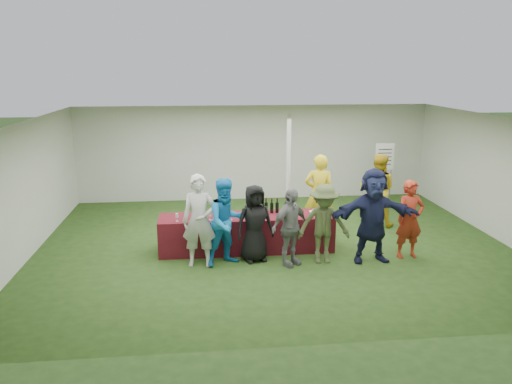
{
  "coord_description": "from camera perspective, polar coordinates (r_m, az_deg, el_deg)",
  "views": [
    {
      "loc": [
        -1.48,
        -10.05,
        3.74
      ],
      "look_at": [
        -0.41,
        -0.2,
        1.25
      ],
      "focal_mm": 35.0,
      "sensor_mm": 36.0,
      "label": 1
    }
  ],
  "objects": [
    {
      "name": "wine_bottles",
      "position": [
        10.51,
        2.21,
        -1.75
      ],
      "size": [
        0.72,
        0.15,
        0.32
      ],
      "color": "black",
      "rests_on": "serving_table"
    },
    {
      "name": "wine_list_sign",
      "position": [
        13.56,
        14.45,
        3.36
      ],
      "size": [
        0.5,
        0.03,
        1.8
      ],
      "color": "slate",
      "rests_on": "ground"
    },
    {
      "name": "bar_towel",
      "position": [
        10.6,
        6.85,
        -2.3
      ],
      "size": [
        0.25,
        0.18,
        0.03
      ],
      "primitive_type": "cube",
      "color": "white",
      "rests_on": "serving_table"
    },
    {
      "name": "ground",
      "position": [
        10.82,
        2.06,
        -6.11
      ],
      "size": [
        60.0,
        60.0,
        0.0
      ],
      "primitive_type": "plane",
      "color": "#284719",
      "rests_on": "ground"
    },
    {
      "name": "customer_6",
      "position": [
        10.39,
        17.16,
        -3.01
      ],
      "size": [
        0.62,
        0.44,
        1.59
      ],
      "primitive_type": "imported",
      "rotation": [
        0.0,
        0.0,
        0.11
      ],
      "color": "#A72C19",
      "rests_on": "ground"
    },
    {
      "name": "customer_5",
      "position": [
        9.96,
        13.2,
        -2.64
      ],
      "size": [
        1.74,
        0.59,
        1.87
      ],
      "primitive_type": "imported",
      "rotation": [
        0.0,
        0.0,
        0.02
      ],
      "color": "#171C3C",
      "rests_on": "ground"
    },
    {
      "name": "tent",
      "position": [
        11.67,
        3.71,
        2.26
      ],
      "size": [
        10.0,
        10.0,
        10.0
      ],
      "color": "white",
      "rests_on": "ground"
    },
    {
      "name": "serving_table",
      "position": [
        10.44,
        -1.09,
        -4.69
      ],
      "size": [
        3.6,
        0.8,
        0.75
      ],
      "primitive_type": "cube",
      "color": "maroon",
      "rests_on": "ground"
    },
    {
      "name": "customer_4",
      "position": [
        9.76,
        7.74,
        -3.64
      ],
      "size": [
        1.04,
        0.63,
        1.57
      ],
      "primitive_type": "imported",
      "rotation": [
        0.0,
        0.0,
        -0.04
      ],
      "color": "#46522C",
      "rests_on": "ground"
    },
    {
      "name": "customer_0",
      "position": [
        9.55,
        -6.49,
        -3.29
      ],
      "size": [
        0.69,
        0.49,
        1.79
      ],
      "primitive_type": "imported",
      "rotation": [
        0.0,
        0.0,
        -0.09
      ],
      "color": "beige",
      "rests_on": "ground"
    },
    {
      "name": "customer_2",
      "position": [
        9.78,
        -0.15,
        -3.59
      ],
      "size": [
        0.85,
        0.66,
        1.53
      ],
      "primitive_type": "imported",
      "rotation": [
        0.0,
        0.0,
        0.25
      ],
      "color": "black",
      "rests_on": "ground"
    },
    {
      "name": "wine_glasses",
      "position": [
        10.03,
        -3.5,
        -2.61
      ],
      "size": [
        2.82,
        0.15,
        0.16
      ],
      "color": "silver",
      "rests_on": "serving_table"
    },
    {
      "name": "water_bottle",
      "position": [
        10.39,
        -0.38,
        -2.02
      ],
      "size": [
        0.07,
        0.07,
        0.23
      ],
      "color": "silver",
      "rests_on": "serving_table"
    },
    {
      "name": "staff_back",
      "position": [
        12.28,
        13.7,
        0.21
      ],
      "size": [
        1.03,
        0.93,
        1.75
      ],
      "primitive_type": "imported",
      "rotation": [
        0.0,
        0.0,
        2.77
      ],
      "color": "gold",
      "rests_on": "ground"
    },
    {
      "name": "customer_3",
      "position": [
        9.58,
        3.92,
        -4.03
      ],
      "size": [
        0.95,
        0.8,
        1.52
      ],
      "primitive_type": "imported",
      "rotation": [
        0.0,
        0.0,
        0.59
      ],
      "color": "slate",
      "rests_on": "ground"
    },
    {
      "name": "dump_bucket",
      "position": [
        10.34,
        7.53,
        -2.31
      ],
      "size": [
        0.23,
        0.23,
        0.18
      ],
      "primitive_type": "cylinder",
      "color": "slate",
      "rests_on": "serving_table"
    },
    {
      "name": "customer_1",
      "position": [
        9.58,
        -3.37,
        -3.44
      ],
      "size": [
        1.03,
        0.94,
        1.71
      ],
      "primitive_type": "imported",
      "rotation": [
        0.0,
        0.0,
        0.43
      ],
      "color": "#187BC3",
      "rests_on": "ground"
    },
    {
      "name": "staff_pourer",
      "position": [
        11.47,
        7.23,
        -0.23
      ],
      "size": [
        0.75,
        0.58,
        1.84
      ],
      "primitive_type": "imported",
      "rotation": [
        0.0,
        0.0,
        2.92
      ],
      "color": "yellow",
      "rests_on": "ground"
    }
  ]
}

